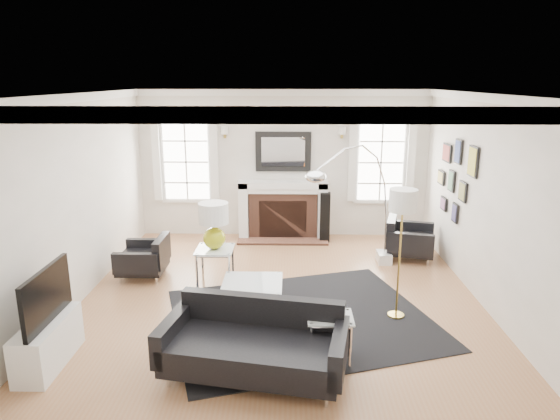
{
  "coord_description": "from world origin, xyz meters",
  "views": [
    {
      "loc": [
        0.13,
        -6.44,
        2.98
      ],
      "look_at": [
        -0.01,
        0.3,
        1.21
      ],
      "focal_mm": 32.0,
      "sensor_mm": 36.0,
      "label": 1
    }
  ],
  "objects_px": {
    "sofa": "(255,344)",
    "arc_floor_lamp": "(353,204)",
    "gourd_lamp": "(214,223)",
    "coffee_table": "(252,285)",
    "fireplace": "(283,210)",
    "armchair_right": "(407,240)",
    "armchair_left": "(146,259)"
  },
  "relations": [
    {
      "from": "sofa",
      "to": "arc_floor_lamp",
      "type": "height_order",
      "value": "arc_floor_lamp"
    },
    {
      "from": "sofa",
      "to": "gourd_lamp",
      "type": "bearing_deg",
      "value": 108.22
    },
    {
      "from": "sofa",
      "to": "gourd_lamp",
      "type": "xyz_separation_m",
      "value": [
        -0.74,
        2.24,
        0.65
      ]
    },
    {
      "from": "sofa",
      "to": "gourd_lamp",
      "type": "relative_size",
      "value": 2.92
    },
    {
      "from": "coffee_table",
      "to": "fireplace",
      "type": "bearing_deg",
      "value": 83.19
    },
    {
      "from": "fireplace",
      "to": "armchair_right",
      "type": "distance_m",
      "value": 2.41
    },
    {
      "from": "sofa",
      "to": "coffee_table",
      "type": "height_order",
      "value": "sofa"
    },
    {
      "from": "fireplace",
      "to": "sofa",
      "type": "distance_m",
      "value": 4.63
    },
    {
      "from": "armchair_left",
      "to": "coffee_table",
      "type": "relative_size",
      "value": 0.99
    },
    {
      "from": "fireplace",
      "to": "sofa",
      "type": "xyz_separation_m",
      "value": [
        -0.22,
        -4.62,
        -0.21
      ]
    },
    {
      "from": "armchair_right",
      "to": "coffee_table",
      "type": "height_order",
      "value": "armchair_right"
    },
    {
      "from": "armchair_left",
      "to": "gourd_lamp",
      "type": "xyz_separation_m",
      "value": [
        1.13,
        -0.36,
        0.69
      ]
    },
    {
      "from": "sofa",
      "to": "armchair_left",
      "type": "bearing_deg",
      "value": 125.67
    },
    {
      "from": "armchair_left",
      "to": "arc_floor_lamp",
      "type": "bearing_deg",
      "value": 3.12
    },
    {
      "from": "fireplace",
      "to": "coffee_table",
      "type": "distance_m",
      "value": 3.1
    },
    {
      "from": "coffee_table",
      "to": "arc_floor_lamp",
      "type": "relative_size",
      "value": 0.38
    },
    {
      "from": "gourd_lamp",
      "to": "armchair_left",
      "type": "bearing_deg",
      "value": 162.13
    },
    {
      "from": "gourd_lamp",
      "to": "arc_floor_lamp",
      "type": "relative_size",
      "value": 0.33
    },
    {
      "from": "armchair_left",
      "to": "armchair_right",
      "type": "xyz_separation_m",
      "value": [
        4.23,
        0.94,
        0.03
      ]
    },
    {
      "from": "fireplace",
      "to": "armchair_right",
      "type": "bearing_deg",
      "value": -26.86
    },
    {
      "from": "sofa",
      "to": "armchair_right",
      "type": "height_order",
      "value": "sofa"
    },
    {
      "from": "arc_floor_lamp",
      "to": "armchair_right",
      "type": "bearing_deg",
      "value": 36.12
    },
    {
      "from": "sofa",
      "to": "armchair_left",
      "type": "xyz_separation_m",
      "value": [
        -1.87,
        2.6,
        -0.04
      ]
    },
    {
      "from": "armchair_right",
      "to": "arc_floor_lamp",
      "type": "bearing_deg",
      "value": -143.88
    },
    {
      "from": "armchair_left",
      "to": "arc_floor_lamp",
      "type": "relative_size",
      "value": 0.37
    },
    {
      "from": "fireplace",
      "to": "sofa",
      "type": "bearing_deg",
      "value": -92.77
    },
    {
      "from": "sofa",
      "to": "armchair_left",
      "type": "height_order",
      "value": "sofa"
    },
    {
      "from": "armchair_left",
      "to": "coffee_table",
      "type": "height_order",
      "value": "armchair_left"
    },
    {
      "from": "armchair_left",
      "to": "armchair_right",
      "type": "bearing_deg",
      "value": 12.47
    },
    {
      "from": "coffee_table",
      "to": "arc_floor_lamp",
      "type": "bearing_deg",
      "value": 39.77
    },
    {
      "from": "coffee_table",
      "to": "arc_floor_lamp",
      "type": "distance_m",
      "value": 2.07
    },
    {
      "from": "fireplace",
      "to": "gourd_lamp",
      "type": "distance_m",
      "value": 2.61
    }
  ]
}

